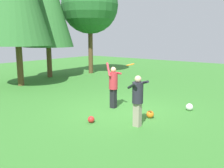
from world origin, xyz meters
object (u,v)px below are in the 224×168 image
person_thrower (113,84)px  person_catcher (138,97)px  frisbee (130,65)px  ball_white (189,107)px  tree_right (46,1)px  ball_orange (150,114)px  tree_far_right (90,5)px  ball_red (91,119)px

person_thrower → person_catcher: (-1.18, -1.88, -0.01)m
person_catcher → frisbee: (0.32, 0.50, 0.94)m
person_catcher → ball_white: bearing=-71.1°
person_thrower → frisbee: size_ratio=5.05×
person_catcher → tree_right: bearing=8.1°
ball_orange → ball_white: size_ratio=0.97×
person_thrower → tree_far_right: size_ratio=0.25×
person_thrower → frisbee: frisbee is taller
ball_white → tree_far_right: (5.00, 9.81, 4.93)m
ball_orange → tree_far_right: bearing=53.5°
person_catcher → tree_right: size_ratio=0.20×
person_thrower → ball_orange: (-0.21, -1.79, -0.84)m
frisbee → ball_white: size_ratio=1.32×
person_thrower → ball_red: size_ratio=8.08×
ball_orange → tree_far_right: 12.33m
ball_white → tree_far_right: bearing=63.0°
person_catcher → ball_red: person_catcher is taller
tree_far_right → ball_orange: bearing=-126.5°
tree_right → person_catcher: bearing=-114.1°
frisbee → ball_white: frisbee is taller
ball_orange → ball_red: 2.07m
person_thrower → ball_white: bearing=63.2°
ball_white → ball_red: (-3.36, 2.00, -0.02)m
ball_red → frisbee: bearing=-41.5°
frisbee → tree_right: bearing=66.4°
ball_red → tree_right: tree_right is taller
frisbee → ball_red: frisbee is taller
ball_white → tree_right: (1.84, 10.79, 4.98)m
ball_red → tree_far_right: (8.36, 7.81, 4.95)m
person_catcher → tree_far_right: 12.66m
person_catcher → ball_white: (2.70, -0.64, -0.82)m
person_catcher → ball_orange: (0.97, 0.09, -0.83)m
frisbee → ball_red: 2.21m
ball_orange → tree_right: size_ratio=0.03×
frisbee → ball_white: 3.17m
person_thrower → ball_red: bearing=-42.4°
frisbee → tree_right: (4.22, 9.65, 3.22)m
person_catcher → ball_red: (-0.66, 1.36, -0.85)m
tree_far_right → person_catcher: bearing=-130.0°
person_thrower → ball_orange: person_thrower is taller
person_thrower → ball_red: 2.09m
person_catcher → frisbee: size_ratio=4.54×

